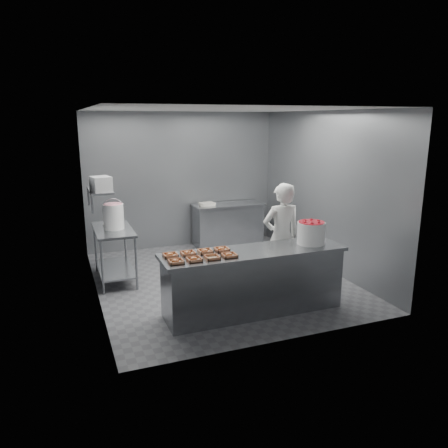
% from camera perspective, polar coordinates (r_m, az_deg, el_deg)
% --- Properties ---
extents(floor, '(4.50, 4.50, 0.00)m').
position_cam_1_polar(floor, '(7.48, -0.56, -7.22)').
color(floor, '#4C4C51').
rests_on(floor, ground).
extents(ceiling, '(4.50, 4.50, 0.00)m').
position_cam_1_polar(ceiling, '(6.99, -0.62, 14.75)').
color(ceiling, white).
rests_on(ceiling, wall_back).
extents(wall_back, '(4.00, 0.04, 2.80)m').
position_cam_1_polar(wall_back, '(9.22, -5.50, 5.69)').
color(wall_back, slate).
rests_on(wall_back, ground).
extents(wall_left, '(0.04, 4.50, 2.80)m').
position_cam_1_polar(wall_left, '(6.69, -16.87, 2.15)').
color(wall_left, slate).
rests_on(wall_left, ground).
extents(wall_right, '(0.04, 4.50, 2.80)m').
position_cam_1_polar(wall_right, '(8.02, 12.97, 4.21)').
color(wall_right, slate).
rests_on(wall_right, ground).
extents(service_counter, '(2.60, 0.70, 0.90)m').
position_cam_1_polar(service_counter, '(6.16, 3.86, -7.44)').
color(service_counter, slate).
rests_on(service_counter, ground).
extents(prep_table, '(0.60, 1.20, 0.90)m').
position_cam_1_polar(prep_table, '(7.49, -14.15, -2.85)').
color(prep_table, slate).
rests_on(prep_table, ground).
extents(back_counter, '(1.50, 0.60, 0.90)m').
position_cam_1_polar(back_counter, '(9.35, 0.52, -0.04)').
color(back_counter, slate).
rests_on(back_counter, ground).
extents(wall_shelf, '(0.35, 0.90, 0.03)m').
position_cam_1_polar(wall_shelf, '(7.27, -15.92, 4.29)').
color(wall_shelf, slate).
rests_on(wall_shelf, wall_left).
extents(tray_0, '(0.19, 0.18, 0.06)m').
position_cam_1_polar(tray_0, '(5.51, -6.32, -4.87)').
color(tray_0, tan).
rests_on(tray_0, service_counter).
extents(tray_1, '(0.19, 0.18, 0.06)m').
position_cam_1_polar(tray_1, '(5.57, -3.92, -4.61)').
color(tray_1, tan).
rests_on(tray_1, service_counter).
extents(tray_2, '(0.19, 0.18, 0.04)m').
position_cam_1_polar(tray_2, '(5.64, -1.56, -4.37)').
color(tray_2, tan).
rests_on(tray_2, service_counter).
extents(tray_3, '(0.19, 0.18, 0.06)m').
position_cam_1_polar(tray_3, '(5.72, 0.68, -4.08)').
color(tray_3, tan).
rests_on(tray_3, service_counter).
extents(tray_4, '(0.19, 0.18, 0.06)m').
position_cam_1_polar(tray_4, '(5.77, -7.03, -4.04)').
color(tray_4, tan).
rests_on(tray_4, service_counter).
extents(tray_5, '(0.19, 0.18, 0.06)m').
position_cam_1_polar(tray_5, '(5.83, -4.74, -3.80)').
color(tray_5, tan).
rests_on(tray_5, service_counter).
extents(tray_6, '(0.19, 0.18, 0.06)m').
position_cam_1_polar(tray_6, '(5.89, -2.50, -3.56)').
color(tray_6, tan).
rests_on(tray_6, service_counter).
extents(tray_7, '(0.19, 0.18, 0.06)m').
position_cam_1_polar(tray_7, '(5.97, -0.31, -3.32)').
color(tray_7, tan).
rests_on(tray_7, service_counter).
extents(worker, '(0.63, 0.42, 1.71)m').
position_cam_1_polar(worker, '(6.86, 7.49, -1.76)').
color(worker, white).
rests_on(worker, ground).
extents(strawberry_tub, '(0.40, 0.40, 0.33)m').
position_cam_1_polar(strawberry_tub, '(6.39, 11.31, -1.05)').
color(strawberry_tub, white).
rests_on(strawberry_tub, service_counter).
extents(glaze_bucket, '(0.34, 0.33, 0.50)m').
position_cam_1_polar(glaze_bucket, '(7.33, -14.23, 1.04)').
color(glaze_bucket, white).
rests_on(glaze_bucket, prep_table).
extents(bucket_lid, '(0.33, 0.33, 0.03)m').
position_cam_1_polar(bucket_lid, '(7.65, -14.31, -0.03)').
color(bucket_lid, white).
rests_on(bucket_lid, prep_table).
extents(rag, '(0.15, 0.13, 0.02)m').
position_cam_1_polar(rag, '(7.57, -13.51, -0.13)').
color(rag, '#CCB28C').
rests_on(rag, prep_table).
extents(appliance, '(0.33, 0.36, 0.23)m').
position_cam_1_polar(appliance, '(6.98, -15.78, 5.04)').
color(appliance, gray).
rests_on(appliance, wall_shelf).
extents(paper_stack, '(0.30, 0.22, 0.06)m').
position_cam_1_polar(paper_stack, '(9.09, -2.23, 2.63)').
color(paper_stack, silver).
rests_on(paper_stack, back_counter).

